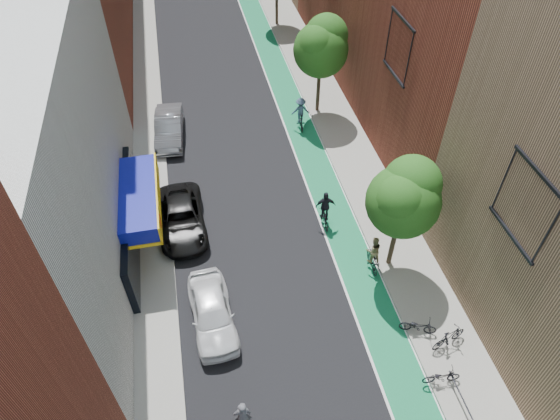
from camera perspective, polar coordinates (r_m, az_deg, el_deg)
bike_lane at (r=37.02m, az=0.98°, el=12.63°), size 2.00×68.00×0.01m
sidewalk_left at (r=36.42m, az=-14.84°, el=10.58°), size 2.00×68.00×0.15m
sidewalk_right at (r=37.54m, az=4.81°, el=13.10°), size 3.00×68.00×0.15m
building_left_white at (r=24.39m, az=-28.46°, el=4.39°), size 8.00×20.00×12.00m
tree_near at (r=22.69m, az=14.08°, el=1.48°), size 3.40×3.36×6.42m
tree_mid at (r=33.32m, az=4.78°, el=18.23°), size 3.55×3.53×6.74m
parked_car_white at (r=22.97m, az=-7.77°, el=-11.49°), size 2.12×4.70×1.57m
parked_car_black at (r=27.06m, az=-11.15°, el=-0.91°), size 2.49×5.24×1.44m
parked_car_silver at (r=33.46m, az=-12.56°, el=9.18°), size 2.05×4.93×1.58m
cyclist_lane_near at (r=25.11m, az=10.56°, el=-5.06°), size 0.82×1.64×1.98m
cyclist_lane_mid at (r=26.77m, az=5.19°, el=-0.15°), size 1.12×1.58×2.19m
cyclist_lane_far at (r=33.64m, az=2.36°, el=10.84°), size 1.20×1.88×2.14m
parked_bike_near at (r=22.47m, az=17.98°, el=-17.65°), size 1.63×0.70×0.83m
parked_bike_mid at (r=23.38m, az=18.76°, el=-13.60°), size 1.84×0.98×1.06m
parked_bike_far at (r=23.43m, az=15.50°, el=-12.65°), size 1.74×1.15×0.86m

